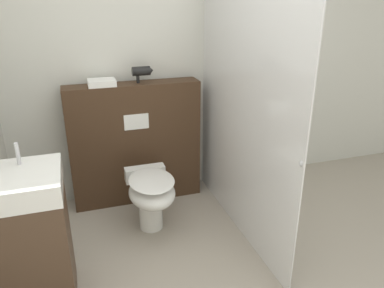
% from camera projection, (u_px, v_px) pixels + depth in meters
% --- Properties ---
extents(wall_back, '(8.00, 0.06, 2.50)m').
position_uv_depth(wall_back, '(162.00, 67.00, 3.52)').
color(wall_back, silver).
rests_on(wall_back, ground_plane).
extents(partition_panel, '(1.21, 0.23, 1.15)m').
position_uv_depth(partition_panel, '(136.00, 144.00, 3.53)').
color(partition_panel, '#3D2819').
rests_on(partition_panel, ground_plane).
extents(shower_glass, '(0.04, 1.75, 2.00)m').
position_uv_depth(shower_glass, '(241.00, 116.00, 2.93)').
color(shower_glass, silver).
rests_on(shower_glass, ground_plane).
extents(toilet, '(0.37, 0.57, 0.51)m').
position_uv_depth(toilet, '(151.00, 194.00, 3.10)').
color(toilet, white).
rests_on(toilet, ground_plane).
extents(sink_vanity, '(0.47, 0.49, 1.07)m').
position_uv_depth(sink_vanity, '(30.00, 241.00, 2.31)').
color(sink_vanity, '#473323').
rests_on(sink_vanity, ground_plane).
extents(hair_drier, '(0.19, 0.08, 0.14)m').
position_uv_depth(hair_drier, '(142.00, 71.00, 3.30)').
color(hair_drier, black).
rests_on(hair_drier, partition_panel).
extents(folded_towel, '(0.23, 0.20, 0.05)m').
position_uv_depth(folded_towel, '(102.00, 83.00, 3.22)').
color(folded_towel, white).
rests_on(folded_towel, partition_panel).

